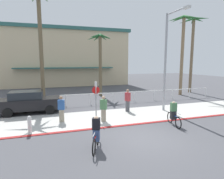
% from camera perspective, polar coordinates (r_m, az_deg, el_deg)
% --- Properties ---
extents(ground_plane, '(80.00, 80.00, 0.00)m').
position_cam_1_polar(ground_plane, '(18.98, -4.22, -3.44)').
color(ground_plane, '#4C4C51').
extents(sidewalk_strip, '(44.00, 4.00, 0.02)m').
position_cam_1_polar(sidewalk_strip, '(13.57, 1.55, -8.14)').
color(sidewalk_strip, beige).
rests_on(sidewalk_strip, ground).
extents(curb_paint, '(44.00, 0.24, 0.03)m').
position_cam_1_polar(curb_paint, '(11.78, 4.80, -10.70)').
color(curb_paint, maroon).
rests_on(curb_paint, ground).
extents(building_backdrop, '(21.58, 13.31, 9.33)m').
position_cam_1_polar(building_backdrop, '(36.10, -14.68, 9.31)').
color(building_backdrop, beige).
rests_on(building_backdrop, ground).
extents(rail_fence, '(24.10, 0.08, 1.04)m').
position_cam_1_polar(rail_fence, '(17.40, -3.10, -1.71)').
color(rail_fence, white).
rests_on(rail_fence, ground).
extents(stop_sign_bike_lane, '(0.52, 0.56, 2.56)m').
position_cam_1_polar(stop_sign_bike_lane, '(12.73, -4.92, -1.54)').
color(stop_sign_bike_lane, gray).
rests_on(stop_sign_bike_lane, ground).
extents(bollard_0, '(0.20, 0.20, 1.00)m').
position_cam_1_polar(bollard_0, '(11.19, -23.76, -9.73)').
color(bollard_0, white).
rests_on(bollard_0, ground).
extents(streetlight_curb, '(0.24, 2.54, 7.50)m').
position_cam_1_polar(streetlight_curb, '(15.17, 16.45, 9.57)').
color(streetlight_curb, '#9EA0A5').
rests_on(streetlight_curb, ground).
extents(palm_tree_2, '(3.62, 3.00, 10.10)m').
position_cam_1_polar(palm_tree_2, '(19.09, -21.06, 17.49)').
color(palm_tree_2, brown).
rests_on(palm_tree_2, ground).
extents(palm_tree_3, '(2.77, 3.40, 7.03)m').
position_cam_1_polar(palm_tree_3, '(21.70, -3.65, 11.95)').
color(palm_tree_3, brown).
rests_on(palm_tree_3, ground).
extents(palm_tree_4, '(3.43, 3.51, 9.15)m').
position_cam_1_polar(palm_tree_4, '(23.83, 20.79, 14.65)').
color(palm_tree_4, '#846B4C').
rests_on(palm_tree_4, ground).
extents(palm_tree_5, '(2.87, 3.39, 9.37)m').
position_cam_1_polar(palm_tree_5, '(26.26, 23.33, 13.79)').
color(palm_tree_5, '#756047').
rests_on(palm_tree_5, ground).
extents(car_black_1, '(4.40, 2.02, 1.69)m').
position_cam_1_polar(car_black_1, '(15.59, -23.80, -3.43)').
color(car_black_1, black).
rests_on(car_black_1, ground).
extents(cyclist_red_0, '(0.73, 1.71, 1.50)m').
position_cam_1_polar(cyclist_red_0, '(8.60, -4.83, -13.19)').
color(cyclist_red_0, black).
rests_on(cyclist_red_0, ground).
extents(cyclist_blue_1, '(0.39, 1.81, 1.50)m').
position_cam_1_polar(cyclist_blue_1, '(12.20, 18.22, -7.09)').
color(cyclist_blue_1, black).
rests_on(cyclist_blue_1, ground).
extents(pedestrian_0, '(0.41, 0.47, 1.77)m').
position_cam_1_polar(pedestrian_0, '(14.76, 4.76, -3.56)').
color(pedestrian_0, '#4C4C51').
rests_on(pedestrian_0, ground).
extents(pedestrian_1, '(0.45, 0.39, 1.70)m').
position_cam_1_polar(pedestrian_1, '(12.60, -15.13, -6.03)').
color(pedestrian_1, gray).
rests_on(pedestrian_1, ground).
extents(pedestrian_2, '(0.47, 0.46, 1.71)m').
position_cam_1_polar(pedestrian_2, '(12.26, -2.60, -6.15)').
color(pedestrian_2, gray).
rests_on(pedestrian_2, ground).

